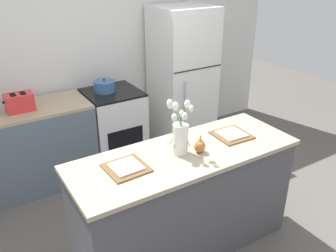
{
  "coord_description": "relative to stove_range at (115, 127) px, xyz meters",
  "views": [
    {
      "loc": [
        -1.35,
        -1.92,
        2.25
      ],
      "look_at": [
        0.0,
        0.25,
        1.03
      ],
      "focal_mm": 38.0,
      "sensor_mm": 36.0,
      "label": 1
    }
  ],
  "objects": [
    {
      "name": "refrigerator",
      "position": [
        0.95,
        0.0,
        0.43
      ],
      "size": [
        0.68,
        0.67,
        1.75
      ],
      "color": "white",
      "rests_on": "ground_plane"
    },
    {
      "name": "kitchen_island",
      "position": [
        -0.1,
        -1.6,
        0.01
      ],
      "size": [
        1.8,
        0.66,
        0.91
      ],
      "color": "#4C4C51",
      "rests_on": "ground_plane"
    },
    {
      "name": "back_counter",
      "position": [
        -1.16,
        0.0,
        0.0
      ],
      "size": [
        1.68,
        0.6,
        0.89
      ],
      "color": "slate",
      "rests_on": "ground_plane"
    },
    {
      "name": "plate_setting_left",
      "position": [
        -0.58,
        -1.57,
        0.48
      ],
      "size": [
        0.29,
        0.29,
        0.02
      ],
      "color": "brown",
      "rests_on": "kitchen_island"
    },
    {
      "name": "plate_setting_right",
      "position": [
        0.38,
        -1.57,
        0.48
      ],
      "size": [
        0.29,
        0.29,
        0.02
      ],
      "color": "brown",
      "rests_on": "kitchen_island"
    },
    {
      "name": "ground_plane",
      "position": [
        -0.1,
        -1.6,
        -0.45
      ],
      "size": [
        10.0,
        10.0,
        0.0
      ],
      "primitive_type": "plane",
      "color": "#59544F"
    },
    {
      "name": "back_wall",
      "position": [
        -0.1,
        0.4,
        0.9
      ],
      "size": [
        5.2,
        0.08,
        2.7
      ],
      "color": "silver",
      "rests_on": "ground_plane"
    },
    {
      "name": "stove_range",
      "position": [
        0.0,
        0.0,
        0.0
      ],
      "size": [
        0.6,
        0.61,
        0.89
      ],
      "color": "silver",
      "rests_on": "ground_plane"
    },
    {
      "name": "flower_vase",
      "position": [
        -0.14,
        -1.58,
        0.64
      ],
      "size": [
        0.17,
        0.15,
        0.43
      ],
      "color": "silver",
      "rests_on": "kitchen_island"
    },
    {
      "name": "pear_figurine",
      "position": [
        -0.01,
        -1.65,
        0.52
      ],
      "size": [
        0.09,
        0.09,
        0.14
      ],
      "color": "#C66B33",
      "rests_on": "kitchen_island"
    },
    {
      "name": "cooking_pot",
      "position": [
        -0.07,
        0.05,
        0.51
      ],
      "size": [
        0.24,
        0.24,
        0.15
      ],
      "color": "#386093",
      "rests_on": "stove_range"
    },
    {
      "name": "toaster",
      "position": [
        -0.98,
        -0.03,
        0.53
      ],
      "size": [
        0.28,
        0.18,
        0.17
      ],
      "color": "red",
      "rests_on": "back_counter"
    }
  ]
}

